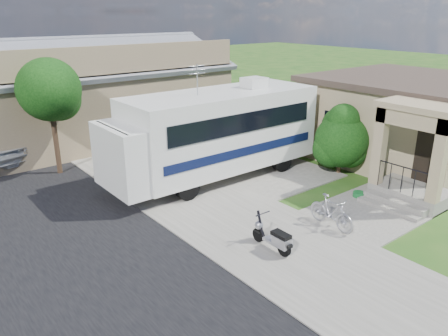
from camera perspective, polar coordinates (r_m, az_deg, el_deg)
ground at (r=13.54m, az=8.36°, el=-7.55°), size 120.00×120.00×0.00m
sidewalk_slab at (r=20.67m, az=-14.21°, el=1.89°), size 4.00×80.00×0.06m
driveway_slab at (r=17.46m, az=1.03°, el=-0.82°), size 7.00×6.00×0.05m
walk_slab at (r=15.18m, az=18.99°, el=-5.23°), size 4.00×3.00×0.05m
house at (r=20.68m, az=22.89°, el=5.96°), size 9.47×7.80×3.54m
warehouse at (r=24.15m, az=-16.49°, el=9.02°), size 12.50×8.40×5.04m
street_tree_a at (r=18.14m, az=-21.58°, el=9.16°), size 2.44×2.40×4.58m
motorhome at (r=16.64m, az=-1.21°, el=4.84°), size 8.53×2.81×4.38m
shrub at (r=17.87m, az=15.04°, el=3.81°), size 2.32×2.21×2.84m
scooter at (r=11.96m, az=6.53°, el=-9.03°), size 0.50×1.42×0.94m
bicycle at (r=13.43m, az=13.81°, el=-5.83°), size 0.56×1.66×0.99m
garden_hose at (r=16.02m, az=17.19°, el=-3.44°), size 0.42×0.42×0.19m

